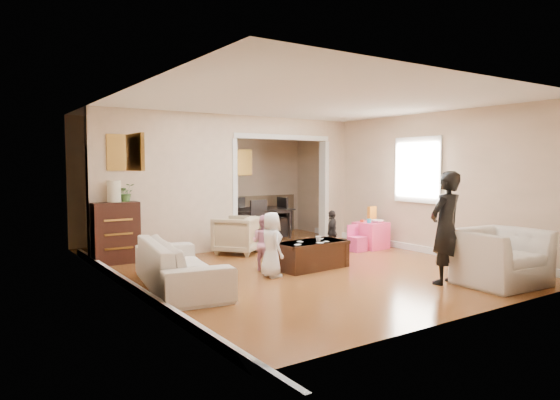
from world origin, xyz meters
TOP-DOWN VIEW (x-y plane):
  - floor at (0.00, 0.00)m, footprint 7.00×7.00m
  - partition_left at (-1.38, 1.80)m, footprint 2.75×0.18m
  - partition_right at (2.48, 1.80)m, footprint 0.55×0.18m
  - partition_header at (1.10, 1.80)m, footprint 2.22×0.18m
  - window_pane at (2.73, -0.40)m, footprint 0.03×0.95m
  - framed_art_partition at (-2.20, 1.70)m, footprint 0.45×0.03m
  - framed_art_sofa_wall at (-2.71, -0.60)m, footprint 0.03×0.55m
  - framed_art_alcove at (1.10, 3.44)m, footprint 0.45×0.03m
  - sofa at (-2.12, -0.56)m, footprint 1.19×2.29m
  - armchair_back at (-0.24, 1.27)m, footprint 1.06×1.07m
  - armchair_front at (1.60, -2.80)m, footprint 1.23×1.09m
  - dresser at (-2.37, 1.62)m, footprint 0.75×0.42m
  - table_lamp at (-2.37, 1.62)m, footprint 0.22×0.22m
  - potted_plant at (-2.17, 1.62)m, footprint 0.27×0.24m
  - coffee_table at (0.10, -0.54)m, footprint 1.19×0.66m
  - coffee_cup at (0.20, -0.59)m, footprint 0.10×0.10m
  - play_table at (2.23, 0.31)m, footprint 0.58×0.58m
  - cereal_box at (2.35, 0.41)m, footprint 0.21×0.09m
  - cyan_cup at (2.13, 0.26)m, footprint 0.08×0.08m
  - toy_block at (2.11, 0.43)m, footprint 0.10×0.09m
  - play_bowl at (2.28, 0.19)m, footprint 0.25×0.25m
  - dining_table at (0.82, 2.70)m, footprint 1.98×1.21m
  - adult_person at (1.01, -2.39)m, footprint 0.60×0.42m
  - child_kneel_a at (-0.75, -0.69)m, footprint 0.35×0.49m
  - child_kneel_b at (-0.60, -0.24)m, footprint 0.47×0.52m
  - child_toddler at (1.15, 0.21)m, footprint 0.48×0.48m
  - craft_papers at (0.07, -0.61)m, footprint 0.76×0.43m

SIDE VIEW (x-z plane):
  - floor at x=0.00m, z-range 0.00..0.00m
  - coffee_table at x=0.10m, z-range 0.00..0.43m
  - play_table at x=2.23m, z-range 0.00..0.52m
  - sofa at x=-2.12m, z-range 0.00..0.64m
  - dining_table at x=0.82m, z-range 0.00..0.67m
  - armchair_back at x=-0.24m, z-range 0.00..0.70m
  - armchair_front at x=1.60m, z-range 0.00..0.75m
  - child_toddler at x=1.15m, z-range 0.00..0.82m
  - craft_papers at x=0.07m, z-range 0.43..0.43m
  - child_kneel_b at x=-0.60m, z-range 0.00..0.87m
  - coffee_cup at x=0.20m, z-range 0.43..0.51m
  - child_kneel_a at x=-0.75m, z-range 0.00..0.95m
  - dresser at x=-2.37m, z-range 0.00..1.03m
  - toy_block at x=2.11m, z-range 0.52..0.57m
  - play_bowl at x=2.28m, z-range 0.52..0.57m
  - cyan_cup at x=2.13m, z-range 0.52..0.60m
  - cereal_box at x=2.35m, z-range 0.52..0.82m
  - adult_person at x=1.01m, z-range 0.00..1.56m
  - potted_plant at x=-2.17m, z-range 1.03..1.33m
  - table_lamp at x=-2.37m, z-range 1.03..1.39m
  - partition_left at x=-1.38m, z-range 0.00..2.60m
  - partition_right at x=2.48m, z-range 0.00..2.60m
  - window_pane at x=2.73m, z-range 1.00..2.10m
  - framed_art_alcove at x=1.10m, z-range 1.42..1.98m
  - framed_art_sofa_wall at x=-2.71m, z-range 1.60..2.00m
  - framed_art_partition at x=-2.20m, z-range 1.58..2.12m
  - partition_header at x=1.10m, z-range 2.25..2.60m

